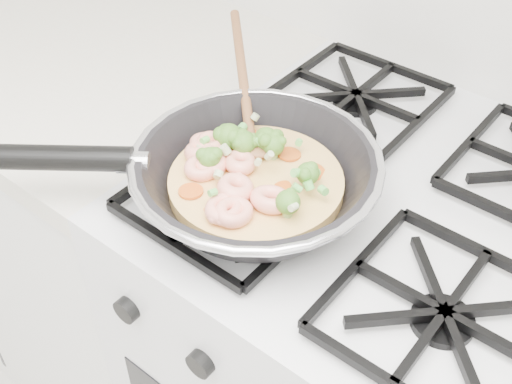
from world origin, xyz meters
The scene contains 3 objects.
stove centered at (0.00, 1.70, 0.46)m, with size 0.60×0.60×0.92m.
counter_left centered at (-0.80, 1.70, 0.45)m, with size 1.00×0.60×0.90m.
skillet centered at (-0.13, 1.56, 0.96)m, with size 0.43×0.45×0.10m.
Camera 1 is at (0.26, 1.09, 1.48)m, focal length 45.47 mm.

